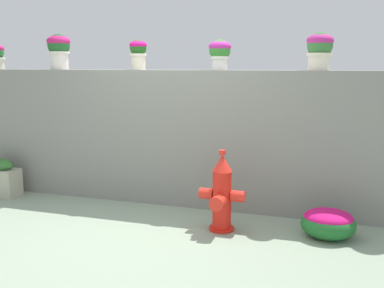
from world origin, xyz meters
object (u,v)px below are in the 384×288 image
(potted_plant_2, at_px, (138,51))
(potted_plant_3, at_px, (220,51))
(potted_plant_1, at_px, (59,48))
(flower_bush_left, at_px, (328,222))
(potted_plant_4, at_px, (320,48))
(fire_hydrant, at_px, (222,195))

(potted_plant_2, bearing_deg, potted_plant_3, 0.21)
(potted_plant_2, bearing_deg, potted_plant_1, -177.45)
(potted_plant_2, height_order, flower_bush_left, potted_plant_2)
(potted_plant_1, xyz_separation_m, potted_plant_2, (1.14, 0.05, -0.05))
(potted_plant_1, bearing_deg, flower_bush_left, -10.43)
(potted_plant_4, bearing_deg, potted_plant_1, -179.76)
(potted_plant_1, distance_m, potted_plant_3, 2.22)
(potted_plant_3, bearing_deg, fire_hydrant, -73.31)
(potted_plant_2, xyz_separation_m, fire_hydrant, (1.33, -0.85, -1.54))
(potted_plant_2, height_order, potted_plant_4, potted_plant_4)
(potted_plant_2, distance_m, flower_bush_left, 3.10)
(potted_plant_1, relative_size, flower_bush_left, 0.84)
(potted_plant_2, bearing_deg, flower_bush_left, -16.23)
(potted_plant_1, height_order, potted_plant_4, potted_plant_1)
(fire_hydrant, distance_m, flower_bush_left, 1.14)
(potted_plant_2, relative_size, fire_hydrant, 0.43)
(potted_plant_3, bearing_deg, flower_bush_left, -27.65)
(potted_plant_1, relative_size, fire_hydrant, 0.53)
(flower_bush_left, bearing_deg, fire_hydrant, -172.55)
(potted_plant_1, height_order, potted_plant_3, potted_plant_1)
(potted_plant_2, bearing_deg, fire_hydrant, -32.64)
(potted_plant_3, distance_m, potted_plant_4, 1.17)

